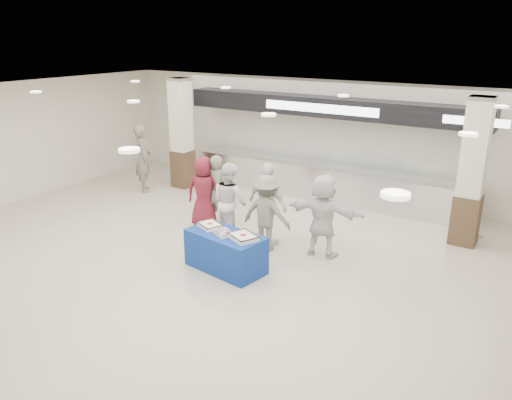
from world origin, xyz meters
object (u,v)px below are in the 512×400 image
Objects in this scene: sheet_cake_left at (210,225)px; cupcake_tray at (224,233)px; civilian_maroon at (204,192)px; chef_short at (268,205)px; chef_tall at (230,202)px; soldier_b at (267,213)px; soldier_bg at (143,158)px; sheet_cake_right at (243,237)px; soldier_a at (217,191)px; civilian_white at (323,215)px; display_table at (226,252)px.

sheet_cake_left is 0.48m from cupcake_tray.
chef_short reaches higher than civilian_maroon.
soldier_b is at bearing -161.64° from chef_tall.
soldier_b is 0.84× the size of soldier_bg.
sheet_cake_right is (0.89, -0.15, 0.00)m from sheet_cake_left.
cupcake_tray is at bearing 179.51° from sheet_cake_right.
chef_short reaches higher than sheet_cake_right.
chef_tall is 0.88m from chef_short.
civilian_maroon is 1.87m from chef_short.
civilian_maroon is 0.96× the size of chef_tall.
civilian_maroon is 0.98× the size of soldier_a.
sheet_cake_left is at bearing 35.59° from civilian_white.
chef_short is at bearing 69.75° from sheet_cake_left.
display_table is 0.61m from sheet_cake_right.
sheet_cake_right reaches higher than display_table.
soldier_a reaches higher than sheet_cake_right.
cupcake_tray is (0.46, -0.15, -0.01)m from sheet_cake_left.
sheet_cake_left is 1.47m from chef_short.
civilian_maroon reaches higher than soldier_b.
civilian_white is (3.11, -0.03, 0.03)m from civilian_maroon.
chef_short is at bearing 160.83° from soldier_a.
soldier_b reaches higher than sheet_cake_left.
chef_tall reaches higher than cupcake_tray.
soldier_bg is at bearing 151.60° from sheet_cake_right.
civilian_maroon is at bearing 8.78° from chef_short.
sheet_cake_right reaches higher than sheet_cake_left.
soldier_bg is (-5.45, 2.94, 0.17)m from sheet_cake_right.
civilian_maroon is at bearing 131.47° from sheet_cake_left.
sheet_cake_left is 0.90m from sheet_cake_right.
civilian_white is at bearing -150.70° from soldier_bg.
cupcake_tray is 0.31× the size of civilian_white.
sheet_cake_left is at bearing 175.28° from display_table.
civilian_white is at bearing -149.60° from chef_tall.
soldier_a is (-1.57, 1.88, 0.08)m from cupcake_tray.
display_table is 0.90× the size of soldier_a.
sheet_cake_left is at bearing 128.37° from chef_tall.
soldier_a is 1.05× the size of soldier_b.
sheet_cake_left reaches higher than cupcake_tray.
civilian_white is (2.10, 0.31, -0.00)m from chef_tall.
chef_short is at bearing 104.16° from sheet_cake_right.
soldier_a is (-1.11, 1.74, 0.06)m from sheet_cake_left.
chef_tall is at bearing -159.99° from soldier_bg.
chef_short is (1.87, -0.17, 0.07)m from civilian_maroon.
cupcake_tray is at bearing 46.85° from civilian_white.
soldier_bg reaches higher than sheet_cake_left.
display_table is at bearing -13.80° from sheet_cake_left.
cupcake_tray is 1.57m from chef_tall.
soldier_a is (0.25, 0.20, 0.02)m from civilian_maroon.
chef_tall is at bearing 121.18° from cupcake_tray.
sheet_cake_right is 0.43m from cupcake_tray.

